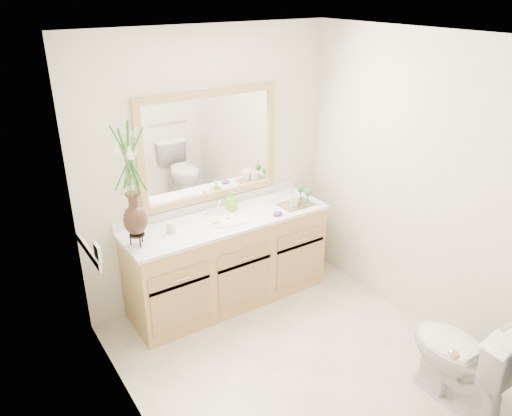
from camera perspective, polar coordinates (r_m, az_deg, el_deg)
floor at (r=4.07m, az=4.52°, el=-17.05°), size 2.60×2.60×0.00m
ceiling at (r=3.07m, az=6.06°, el=18.84°), size 2.40×2.60×0.02m
wall_back at (r=4.41m, az=-5.31°, el=4.52°), size 2.40×0.02×2.40m
wall_front at (r=2.66m, az=23.06°, el=-11.93°), size 2.40×0.02×2.40m
wall_left at (r=2.90m, az=-14.03°, el=-7.41°), size 0.02×2.60×2.40m
wall_right at (r=4.20m, az=18.20°, el=2.33°), size 0.02×2.60×2.40m
vanity at (r=4.52m, az=-3.19°, el=-6.09°), size 1.80×0.55×0.80m
counter at (r=4.33m, az=-3.31°, el=-1.34°), size 1.84×0.57×0.03m
sink at (r=4.33m, az=-3.18°, el=-1.89°), size 0.38×0.34×0.23m
mirror at (r=4.32m, az=-5.27°, el=7.00°), size 1.32×0.04×0.97m
switch_plate at (r=3.65m, az=-17.67°, el=-4.81°), size 0.02×0.12×0.12m
door at (r=2.59m, az=18.02°, el=-17.91°), size 0.80×0.03×2.00m
toilet at (r=3.80m, az=22.46°, el=-15.56°), size 0.42×0.75×0.74m
flower_vase at (r=3.75m, az=-14.21°, el=4.11°), size 0.22×0.22×0.89m
tumbler at (r=4.11m, az=-9.67°, el=-2.15°), size 0.07×0.07×0.09m
soap_dish at (r=4.22m, az=-4.62°, el=-1.71°), size 0.10×0.10×0.03m
soap_bottle at (r=4.44m, az=-2.81°, el=0.75°), size 0.09×0.09×0.16m
purple_dish at (r=4.36m, az=2.50°, el=-0.64°), size 0.12×0.11×0.03m
tray at (r=4.58m, az=4.61°, el=0.45°), size 0.30×0.20×0.01m
mug_left at (r=4.50m, az=4.37°, el=0.90°), size 0.13×0.13×0.11m
mug_right at (r=4.59m, az=4.29°, el=1.28°), size 0.10×0.10×0.10m
goblet_front at (r=4.56m, az=5.98°, el=1.65°), size 0.06×0.06×0.14m
goblet_back at (r=4.65m, az=5.13°, el=2.08°), size 0.06×0.06×0.13m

